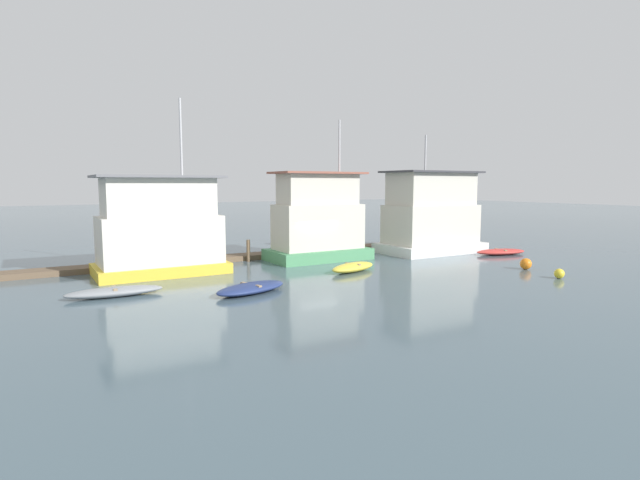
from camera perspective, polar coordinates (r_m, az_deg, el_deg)
ground_plane at (r=29.96m, az=-0.98°, el=-2.48°), size 200.00×200.00×0.00m
dock_walkway at (r=32.52m, az=-3.58°, el=-1.52°), size 33.80×1.48×0.30m
houseboat_yellow at (r=27.00m, az=-17.84°, el=1.19°), size 6.48×3.77×9.03m
houseboat_green at (r=30.50m, az=-0.21°, el=2.14°), size 6.13×3.35×8.55m
houseboat_white at (r=34.73m, az=12.56°, el=2.76°), size 6.95×4.08×7.88m
dinghy_grey at (r=22.34m, az=-22.41°, el=-5.49°), size 3.88×1.27×0.41m
dinghy_navy at (r=21.56m, az=-7.89°, el=-5.46°), size 3.79×2.45×0.42m
dinghy_yellow at (r=26.54m, az=3.79°, el=-3.12°), size 3.33×2.00×0.48m
dinghy_red at (r=35.02m, az=19.95°, el=-1.27°), size 3.76×2.22×0.38m
mooring_post_near_right at (r=34.27m, az=4.85°, el=-0.19°), size 0.31×0.31×1.41m
mooring_post_far_left at (r=30.21m, az=-8.19°, el=-1.21°), size 0.21×0.21×1.31m
mooring_post_near_left at (r=38.13m, az=12.35°, el=0.62°), size 0.27×0.27×1.78m
buoy_orange at (r=29.39m, az=22.46°, el=-2.53°), size 0.62×0.62×0.62m
buoy_yellow at (r=27.25m, az=25.67°, el=-3.48°), size 0.49×0.49×0.49m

